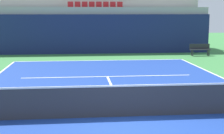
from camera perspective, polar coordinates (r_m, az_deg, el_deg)
ground_plane at (r=10.26m, az=2.30°, el=-8.42°), size 80.00×80.00×0.00m
court_surface at (r=10.26m, az=2.30°, el=-8.39°), size 11.00×24.00×0.01m
baseline_far at (r=21.89m, az=-2.05°, el=1.12°), size 11.00×0.10×0.00m
service_line_far at (r=16.43m, az=-0.80°, el=-1.61°), size 8.26×0.10×0.00m
centre_service_line at (r=13.32m, az=0.38°, el=-4.20°), size 0.10×6.40×0.00m
back_wall at (r=25.53m, az=-2.62°, el=5.58°), size 17.41×0.30×2.95m
stands_tier_lower at (r=26.86m, az=-2.79°, el=6.35°), size 17.41×2.40×3.49m
stands_tier_upper at (r=29.23m, az=-3.04°, el=7.45°), size 17.41×2.40×4.38m
seating_row_lower at (r=26.92m, az=-2.83°, el=10.34°), size 4.34×0.44×0.44m
tennis_net at (r=10.12m, az=2.32°, el=-5.67°), size 11.08×0.08×1.07m
player_bench at (r=25.13m, az=14.67°, el=3.02°), size 1.50×0.40×0.85m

